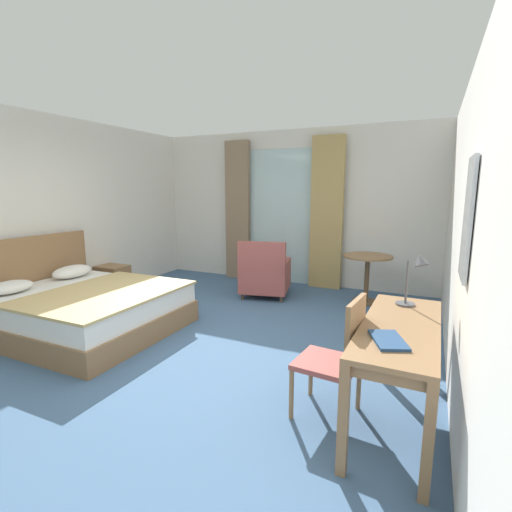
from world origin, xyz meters
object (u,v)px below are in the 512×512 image
desk_chair (339,354)px  bed (82,307)px  nightstand (113,280)px  closed_book (388,340)px  armchair_by_window (265,275)px  round_cafe_table (367,267)px  desk_lamp (416,272)px  writing_desk (400,337)px

desk_chair → bed: bearing=171.9°
nightstand → closed_book: 4.91m
desk_chair → closed_book: bearing=-32.0°
armchair_by_window → desk_chair: bearing=-56.6°
nightstand → desk_chair: desk_chair is taller
nightstand → desk_chair: bearing=-23.4°
nightstand → round_cafe_table: 4.05m
bed → desk_chair: bed is taller
nightstand → desk_lamp: 4.79m
bed → writing_desk: size_ratio=1.42×
nightstand → desk_chair: size_ratio=0.51×
bed → nightstand: bed is taller
closed_book → writing_desk: bearing=60.2°
nightstand → round_cafe_table: size_ratio=0.66×
bed → desk_lamp: bearing=1.7°
bed → armchair_by_window: (1.44, 2.28, 0.07)m
closed_book → round_cafe_table: bearing=78.5°
nightstand → desk_lamp: desk_lamp is taller
bed → desk_lamp: (3.72, 0.11, 0.78)m
nightstand → armchair_by_window: size_ratio=0.52×
nightstand → round_cafe_table: (3.82, 1.32, 0.30)m
desk_chair → round_cafe_table: (-0.27, 3.09, 0.04)m
desk_lamp → round_cafe_table: size_ratio=0.66×
bed → closed_book: bed is taller
nightstand → desk_lamp: size_ratio=1.01×
round_cafe_table → nightstand: bearing=-160.9°
nightstand → writing_desk: size_ratio=0.33×
nightstand → closed_book: size_ratio=1.54×
desk_chair → closed_book: (0.36, -0.22, 0.26)m
closed_book → armchair_by_window: bearing=103.8°
bed → nightstand: bearing=122.8°
desk_lamp → closed_book: size_ratio=1.53×
armchair_by_window → nightstand: bearing=-157.0°
desk_chair → round_cafe_table: bearing=95.1°
writing_desk → nightstand: bearing=160.1°
desk_lamp → armchair_by_window: bearing=136.4°
desk_chair → desk_lamp: (0.47, 0.57, 0.55)m
writing_desk → round_cafe_table: writing_desk is taller
writing_desk → desk_lamp: 0.59m
bed → writing_desk: (3.66, -0.33, 0.38)m
bed → round_cafe_table: size_ratio=2.88×
bed → desk_lamp: desk_lamp is taller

